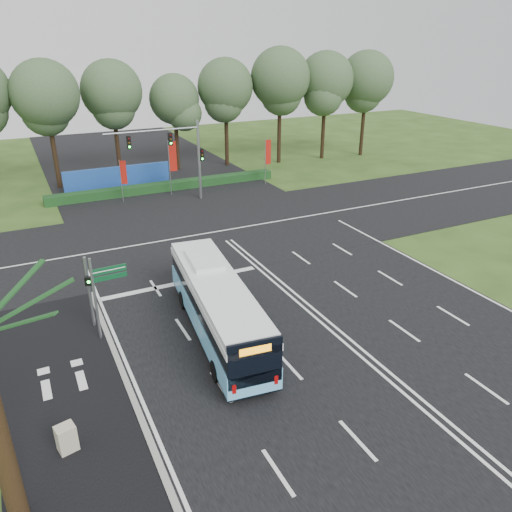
{
  "coord_description": "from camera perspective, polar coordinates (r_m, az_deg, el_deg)",
  "views": [
    {
      "loc": [
        -12.76,
        -20.84,
        13.5
      ],
      "look_at": [
        -1.52,
        2.0,
        2.3
      ],
      "focal_mm": 35.0,
      "sensor_mm": 36.0,
      "label": 1
    }
  ],
  "objects": [
    {
      "name": "banner_flag_right",
      "position": [
        49.8,
        1.32,
        11.49
      ],
      "size": [
        0.66,
        0.12,
        4.48
      ],
      "rotation": [
        0.0,
        0.0,
        0.11
      ],
      "color": "gray",
      "rests_on": "ground"
    },
    {
      "name": "utility_cabinet",
      "position": [
        19.84,
        -20.83,
        -18.94
      ],
      "size": [
        0.75,
        0.67,
        1.08
      ],
      "primitive_type": "cube",
      "rotation": [
        0.0,
        0.0,
        0.22
      ],
      "color": "#BCB398",
      "rests_on": "ground"
    },
    {
      "name": "kerb_strip",
      "position": [
        22.5,
        -14.57,
        -13.84
      ],
      "size": [
        0.25,
        18.0,
        0.12
      ],
      "primitive_type": "cube",
      "color": "gray",
      "rests_on": "ground"
    },
    {
      "name": "hedge",
      "position": [
        48.89,
        -10.19,
        7.84
      ],
      "size": [
        22.0,
        1.2,
        0.8
      ],
      "primitive_type": "cube",
      "color": "#153A18",
      "rests_on": "ground"
    },
    {
      "name": "city_bus",
      "position": [
        24.28,
        -4.45,
        -5.67
      ],
      "size": [
        3.56,
        11.27,
        3.18
      ],
      "rotation": [
        0.0,
        0.0,
        -0.12
      ],
      "color": "#69C2F4",
      "rests_on": "ground"
    },
    {
      "name": "road_main",
      "position": [
        27.91,
        4.63,
        -5.21
      ],
      "size": [
        20.0,
        120.0,
        0.04
      ],
      "primitive_type": "cube",
      "color": "black",
      "rests_on": "ground"
    },
    {
      "name": "street_sign",
      "position": [
        24.55,
        -17.25,
        -3.55
      ],
      "size": [
        1.68,
        0.17,
        4.3
      ],
      "rotation": [
        0.0,
        0.0,
        0.04
      ],
      "color": "gray",
      "rests_on": "ground"
    },
    {
      "name": "road_cross",
      "position": [
        37.72,
        -4.65,
        2.74
      ],
      "size": [
        120.0,
        14.0,
        0.05
      ],
      "primitive_type": "cube",
      "color": "black",
      "rests_on": "ground"
    },
    {
      "name": "banner_flag_mid",
      "position": [
        46.67,
        -9.59,
        10.77
      ],
      "size": [
        0.74,
        0.12,
        5.05
      ],
      "rotation": [
        0.0,
        0.0,
        -0.09
      ],
      "color": "gray",
      "rests_on": "ground"
    },
    {
      "name": "bike_path",
      "position": [
        22.36,
        -20.75,
        -15.13
      ],
      "size": [
        5.0,
        18.0,
        0.06
      ],
      "primitive_type": "cube",
      "color": "black",
      "rests_on": "ground"
    },
    {
      "name": "pedestrian_signal",
      "position": [
        25.91,
        -18.51,
        -3.68
      ],
      "size": [
        0.36,
        0.43,
        3.84
      ],
      "rotation": [
        0.0,
        0.0,
        -0.34
      ],
      "color": "gray",
      "rests_on": "ground"
    },
    {
      "name": "ground",
      "position": [
        27.92,
        4.63,
        -5.25
      ],
      "size": [
        120.0,
        120.0,
        0.0
      ],
      "primitive_type": "plane",
      "color": "#2A4717",
      "rests_on": "ground"
    },
    {
      "name": "eucalyptus_row",
      "position": [
        54.43,
        -7.93,
        18.52
      ],
      "size": [
        53.3,
        9.06,
        12.69
      ],
      "color": "black",
      "rests_on": "ground"
    },
    {
      "name": "traffic_light_gantry",
      "position": [
        44.22,
        -8.8,
        11.96
      ],
      "size": [
        8.41,
        0.28,
        7.0
      ],
      "color": "gray",
      "rests_on": "ground"
    },
    {
      "name": "banner_flag_left",
      "position": [
        45.37,
        -14.96,
        8.96
      ],
      "size": [
        0.54,
        0.25,
        3.84
      ],
      "rotation": [
        0.0,
        0.0,
        -0.38
      ],
      "color": "gray",
      "rests_on": "ground"
    },
    {
      "name": "blue_hoarding",
      "position": [
        50.2,
        -15.5,
        8.59
      ],
      "size": [
        10.0,
        0.3,
        2.2
      ],
      "primitive_type": "cube",
      "color": "#1C469A",
      "rests_on": "ground"
    }
  ]
}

